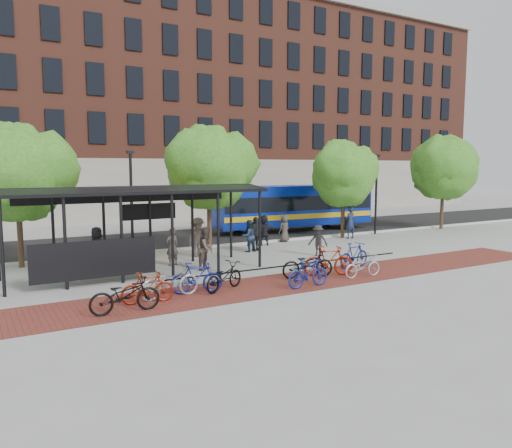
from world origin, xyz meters
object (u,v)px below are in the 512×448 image
bike_7 (308,273)px  pedestrian_4 (255,234)px  tree_d (444,165)px  pedestrian_1 (172,247)px  bike_3 (197,278)px  bike_1 (148,288)px  bike_10 (363,266)px  tree_c (344,172)px  bike_0 (125,295)px  bike_9 (329,261)px  lamp_post_right (376,192)px  bike_8 (308,264)px  pedestrian_3 (198,237)px  tree_b (210,165)px  bike_2 (170,281)px  pedestrian_2 (249,236)px  pedestrian_8 (207,249)px  pedestrian_5 (264,230)px  pedestrian_0 (97,247)px  lamp_post_left (131,200)px  bus (293,205)px  pedestrian_9 (318,241)px  bike_11 (354,255)px  tree_a (19,169)px  pedestrian_6 (284,229)px  pedestrian_7 (350,223)px  bike_4 (224,277)px

bike_7 → pedestrian_4: size_ratio=1.00×
tree_d → pedestrian_1: tree_d is taller
tree_d → bike_3: (-22.32, -8.04, -3.92)m
bike_1 → bike_10: (8.56, -0.60, -0.06)m
tree_c → bike_0: (-16.10, -9.11, -3.50)m
bike_0 → pedestrian_1: 7.27m
bike_9 → lamp_post_right: bearing=-30.3°
bike_9 → bike_8: bearing=106.0°
pedestrian_3 → tree_b: bearing=23.9°
pedestrian_1 → pedestrian_3: size_ratio=0.88×
bike_2 → pedestrian_2: size_ratio=1.29×
bike_7 → pedestrian_8: (-1.85, 4.73, 0.37)m
pedestrian_4 → pedestrian_5: 1.90m
bike_1 → bike_9: 7.58m
bike_9 → tree_d: bearing=-42.8°
pedestrian_0 → lamp_post_left: bearing=-8.0°
bike_10 → pedestrian_3: 8.40m
bus → pedestrian_9: 9.81m
lamp_post_right → bike_8: 14.32m
bike_11 → pedestrian_3: pedestrian_3 is taller
bike_11 → bike_3: bearing=84.6°
tree_c → lamp_post_left: size_ratio=1.16×
pedestrian_2 → pedestrian_9: pedestrian_2 is taller
bike_11 → pedestrian_8: size_ratio=1.01×
pedestrian_0 → pedestrian_5: bearing=-40.3°
pedestrian_4 → pedestrian_8: size_ratio=0.98×
bike_8 → pedestrian_8: 4.43m
bike_8 → bike_11: bike_8 is taller
bike_10 → bike_11: bike_11 is taller
pedestrian_9 → pedestrian_3: bearing=-153.8°
pedestrian_1 → pedestrian_8: size_ratio=0.93×
tree_b → bike_0: tree_b is taller
tree_a → pedestrian_8: bearing=-34.4°
bike_3 → pedestrian_6: bearing=-34.8°
tree_a → tree_d: tree_d is taller
bike_10 → bike_1: bearing=87.5°
lamp_post_right → pedestrian_9: lamp_post_right is taller
bus → pedestrian_7: bus is taller
tree_d → pedestrian_8: 21.14m
tree_b → bus: tree_b is taller
tree_b → pedestrian_2: size_ratio=3.91×
lamp_post_right → bike_9: lamp_post_right is taller
lamp_post_right → bike_1: 20.18m
pedestrian_6 → lamp_post_right: bearing=165.5°
tree_c → pedestrian_6: (-4.10, 0.37, -3.28)m
bike_4 → bike_7: bike_7 is taller
bike_0 → bike_1: (0.93, 0.70, -0.04)m
bike_0 → pedestrian_3: size_ratio=1.11×
bike_8 → pedestrian_2: pedestrian_2 is taller
tree_a → lamp_post_left: bearing=2.9°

